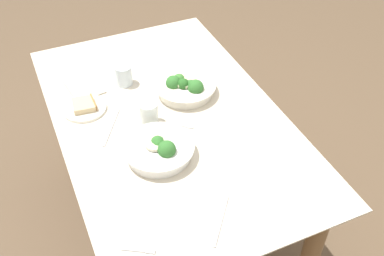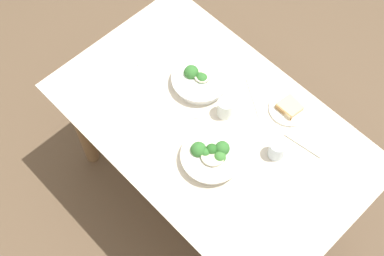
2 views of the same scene
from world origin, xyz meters
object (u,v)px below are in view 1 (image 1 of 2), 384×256
(broccoli_bowl_far, at_px, (159,150))
(table_knife_left, at_px, (111,127))
(water_glass_side, at_px, (124,75))
(fork_by_near_bowl, at_px, (181,125))
(bread_side_plate, at_px, (84,107))
(broccoli_bowl_near, at_px, (185,87))
(napkin_folded_upper, at_px, (84,87))
(fork_by_far_bowl, at_px, (140,251))
(table_knife_right, at_px, (221,220))
(water_glass_center, at_px, (149,114))

(broccoli_bowl_far, xyz_separation_m, table_knife_left, (0.21, 0.11, -0.03))
(water_glass_side, xyz_separation_m, fork_by_near_bowl, (-0.35, -0.11, -0.04))
(fork_by_near_bowl, bearing_deg, bread_side_plate, -177.83)
(broccoli_bowl_near, bearing_deg, napkin_folded_upper, 60.48)
(fork_by_far_bowl, distance_m, napkin_folded_upper, 0.85)
(table_knife_left, height_order, table_knife_right, same)
(bread_side_plate, distance_m, water_glass_side, 0.22)
(water_glass_side, bearing_deg, bread_side_plate, 117.34)
(broccoli_bowl_near, relative_size, water_glass_center, 2.75)
(napkin_folded_upper, bearing_deg, broccoli_bowl_near, -119.52)
(table_knife_right, bearing_deg, table_knife_left, 57.18)
(broccoli_bowl_far, distance_m, water_glass_center, 0.19)
(water_glass_center, distance_m, water_glass_side, 0.28)
(bread_side_plate, relative_size, fork_by_near_bowl, 1.98)
(table_knife_right, bearing_deg, napkin_folded_upper, 53.07)
(broccoli_bowl_near, distance_m, bread_side_plate, 0.41)
(fork_by_far_bowl, distance_m, table_knife_right, 0.26)
(water_glass_center, height_order, fork_by_near_bowl, water_glass_center)
(water_glass_side, xyz_separation_m, fork_by_far_bowl, (-0.80, 0.21, -0.04))
(broccoli_bowl_near, distance_m, fork_by_near_bowl, 0.20)
(table_knife_right, bearing_deg, broccoli_bowl_far, 50.54)
(table_knife_left, bearing_deg, water_glass_center, -70.96)
(broccoli_bowl_near, height_order, fork_by_far_bowl, broccoli_bowl_near)
(fork_by_far_bowl, bearing_deg, broccoli_bowl_far, 90.95)
(broccoli_bowl_far, relative_size, broccoli_bowl_near, 1.01)
(water_glass_center, distance_m, napkin_folded_upper, 0.37)
(broccoli_bowl_far, xyz_separation_m, water_glass_center, (0.18, -0.03, 0.01))
(broccoli_bowl_far, height_order, napkin_folded_upper, broccoli_bowl_far)
(bread_side_plate, bearing_deg, fork_by_near_bowl, -128.18)
(broccoli_bowl_near, xyz_separation_m, fork_by_far_bowl, (-0.64, 0.42, -0.03))
(fork_by_near_bowl, bearing_deg, table_knife_left, -161.22)
(fork_by_near_bowl, distance_m, table_knife_left, 0.26)
(napkin_folded_upper, bearing_deg, water_glass_side, -104.91)
(bread_side_plate, distance_m, napkin_folded_upper, 0.15)
(table_knife_left, xyz_separation_m, napkin_folded_upper, (0.29, 0.03, 0.00))
(bread_side_plate, xyz_separation_m, fork_by_near_bowl, (-0.24, -0.31, -0.01))
(bread_side_plate, distance_m, fork_by_far_bowl, 0.70)
(water_glass_side, bearing_deg, napkin_folded_upper, 75.09)
(fork_by_near_bowl, relative_size, napkin_folded_upper, 0.51)
(water_glass_center, height_order, table_knife_left, water_glass_center)
(bread_side_plate, height_order, fork_by_near_bowl, bread_side_plate)
(broccoli_bowl_far, xyz_separation_m, fork_by_near_bowl, (0.12, -0.13, -0.03))
(table_knife_right, distance_m, napkin_folded_upper, 0.88)
(water_glass_center, bearing_deg, table_knife_left, 77.39)
(broccoli_bowl_far, distance_m, table_knife_left, 0.25)
(water_glass_center, relative_size, water_glass_side, 1.06)
(napkin_folded_upper, bearing_deg, table_knife_right, -165.44)
(water_glass_side, height_order, table_knife_left, water_glass_side)
(broccoli_bowl_far, bearing_deg, table_knife_right, -167.97)
(broccoli_bowl_far, bearing_deg, table_knife_left, 28.16)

